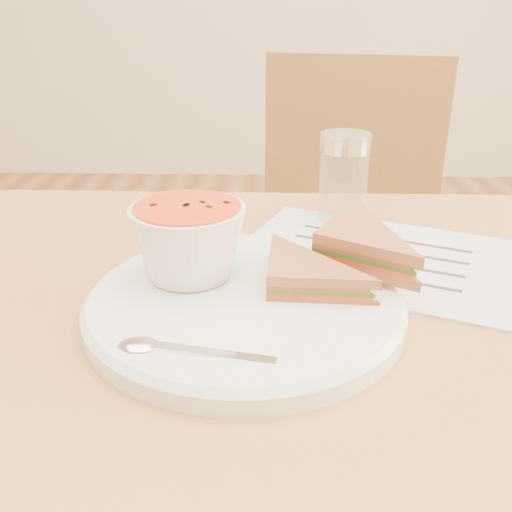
# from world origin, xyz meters

# --- Properties ---
(chair_far) EXTENTS (0.49, 0.49, 0.91)m
(chair_far) POSITION_xyz_m (0.10, 0.64, 0.45)
(chair_far) COLOR brown
(chair_far) RESTS_ON floor
(plate) EXTENTS (0.33, 0.33, 0.02)m
(plate) POSITION_xyz_m (-0.07, -0.01, 0.76)
(plate) COLOR white
(plate) RESTS_ON dining_table
(soup_bowl) EXTENTS (0.14, 0.14, 0.08)m
(soup_bowl) POSITION_xyz_m (-0.12, 0.02, 0.80)
(soup_bowl) COLOR white
(soup_bowl) RESTS_ON plate
(sandwich_half_a) EXTENTS (0.11, 0.11, 0.03)m
(sandwich_half_a) POSITION_xyz_m (-0.05, -0.03, 0.78)
(sandwich_half_a) COLOR #C07544
(sandwich_half_a) RESTS_ON plate
(sandwich_half_b) EXTENTS (0.15, 0.15, 0.03)m
(sandwich_half_b) POSITION_xyz_m (-0.00, 0.03, 0.80)
(sandwich_half_b) COLOR #C07544
(sandwich_half_b) RESTS_ON plate
(spoon) EXTENTS (0.17, 0.06, 0.01)m
(spoon) POSITION_xyz_m (-0.09, -0.11, 0.77)
(spoon) COLOR silver
(spoon) RESTS_ON plate
(paper_menu) EXTENTS (0.36, 0.32, 0.00)m
(paper_menu) POSITION_xyz_m (0.08, 0.12, 0.75)
(paper_menu) COLOR white
(paper_menu) RESTS_ON dining_table
(condiment_shaker) EXTENTS (0.06, 0.06, 0.12)m
(condiment_shaker) POSITION_xyz_m (0.05, 0.24, 0.81)
(condiment_shaker) COLOR silver
(condiment_shaker) RESTS_ON dining_table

